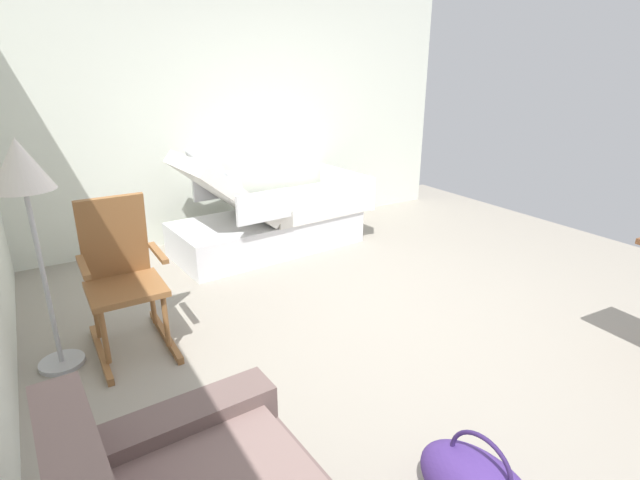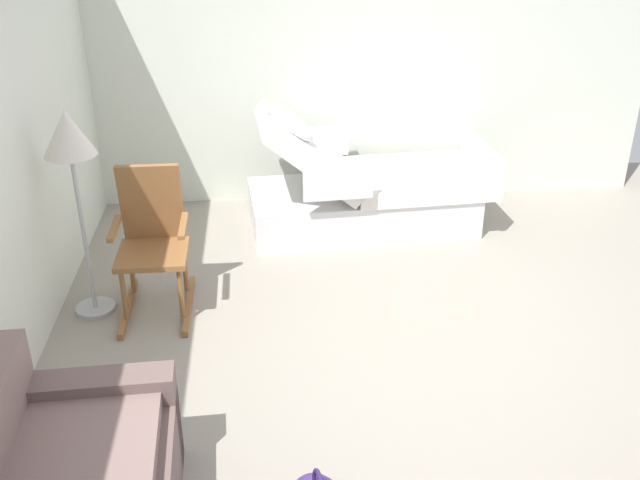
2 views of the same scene
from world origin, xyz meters
TOP-DOWN VIEW (x-y plane):
  - ground_plane at (0.00, 0.00)m, footprint 6.56×6.56m
  - side_wall at (2.68, 0.00)m, footprint 0.10×5.18m
  - hospital_bed at (1.97, 0.13)m, footprint 1.13×2.13m
  - rocking_chair at (0.76, 1.79)m, footprint 0.76×0.51m
  - floor_lamp at (0.72, 2.24)m, footprint 0.34×0.34m

SIDE VIEW (x-z plane):
  - ground_plane at x=0.00m, z-range 0.00..0.00m
  - hospital_bed at x=1.97m, z-range -0.27..0.91m
  - rocking_chair at x=0.76m, z-range -0.02..1.03m
  - floor_lamp at x=0.72m, z-range 0.49..1.97m
  - side_wall at x=2.68m, z-range 0.00..2.70m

